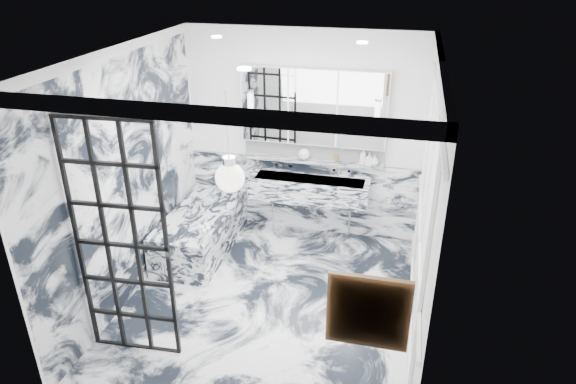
% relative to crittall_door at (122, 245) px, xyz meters
% --- Properties ---
extents(floor, '(3.60, 3.60, 0.00)m').
position_rel_crittall_door_xyz_m(floor, '(1.10, 1.02, -1.21)').
color(floor, silver).
rests_on(floor, ground).
extents(ceiling, '(3.60, 3.60, 0.00)m').
position_rel_crittall_door_xyz_m(ceiling, '(1.10, 1.02, 1.59)').
color(ceiling, white).
rests_on(ceiling, wall_back).
extents(wall_back, '(3.60, 0.00, 3.60)m').
position_rel_crittall_door_xyz_m(wall_back, '(1.10, 2.82, 0.19)').
color(wall_back, white).
rests_on(wall_back, floor).
extents(wall_front, '(3.60, 0.00, 3.60)m').
position_rel_crittall_door_xyz_m(wall_front, '(1.10, -0.78, 0.19)').
color(wall_front, white).
rests_on(wall_front, floor).
extents(wall_left, '(0.00, 3.60, 3.60)m').
position_rel_crittall_door_xyz_m(wall_left, '(-0.50, 1.02, 0.19)').
color(wall_left, white).
rests_on(wall_left, floor).
extents(wall_right, '(0.00, 3.60, 3.60)m').
position_rel_crittall_door_xyz_m(wall_right, '(2.70, 1.02, 0.19)').
color(wall_right, white).
rests_on(wall_right, floor).
extents(marble_clad_back, '(3.18, 0.05, 1.05)m').
position_rel_crittall_door_xyz_m(marble_clad_back, '(1.10, 2.80, -0.68)').
color(marble_clad_back, silver).
rests_on(marble_clad_back, floor).
extents(marble_clad_left, '(0.02, 3.56, 2.68)m').
position_rel_crittall_door_xyz_m(marble_clad_left, '(-0.48, 1.02, 0.13)').
color(marble_clad_left, silver).
rests_on(marble_clad_left, floor).
extents(panel_molding, '(0.03, 3.40, 2.30)m').
position_rel_crittall_door_xyz_m(panel_molding, '(2.68, 1.02, 0.09)').
color(panel_molding, white).
rests_on(panel_molding, floor).
extents(soap_bottle_a, '(0.11, 0.11, 0.23)m').
position_rel_crittall_door_xyz_m(soap_bottle_a, '(1.93, 2.73, -0.00)').
color(soap_bottle_a, '#8C5919').
rests_on(soap_bottle_a, ledge).
extents(soap_bottle_b, '(0.09, 0.09, 0.18)m').
position_rel_crittall_door_xyz_m(soap_bottle_b, '(2.01, 2.73, -0.03)').
color(soap_bottle_b, '#4C4C51').
rests_on(soap_bottle_b, ledge).
extents(soap_bottle_c, '(0.15, 0.15, 0.15)m').
position_rel_crittall_door_xyz_m(soap_bottle_c, '(2.08, 2.73, -0.04)').
color(soap_bottle_c, silver).
rests_on(soap_bottle_c, ledge).
extents(face_pot, '(0.16, 0.16, 0.16)m').
position_rel_crittall_door_xyz_m(face_pot, '(1.14, 2.73, -0.04)').
color(face_pot, white).
rests_on(face_pot, ledge).
extents(amber_bottle, '(0.04, 0.04, 0.10)m').
position_rel_crittall_door_xyz_m(amber_bottle, '(1.57, 2.73, -0.07)').
color(amber_bottle, '#8C5919').
rests_on(amber_bottle, ledge).
extents(flower_vase, '(0.09, 0.09, 0.12)m').
position_rel_crittall_door_xyz_m(flower_vase, '(0.28, 1.23, -0.60)').
color(flower_vase, silver).
rests_on(flower_vase, bathtub).
extents(crittall_door, '(0.88, 0.09, 2.41)m').
position_rel_crittall_door_xyz_m(crittall_door, '(0.00, 0.00, 0.00)').
color(crittall_door, black).
rests_on(crittall_door, floor).
extents(artwork, '(0.47, 0.04, 0.47)m').
position_rel_crittall_door_xyz_m(artwork, '(2.30, -0.74, 0.24)').
color(artwork, '#BF4713').
rests_on(artwork, wall_front).
extents(pendant_light, '(0.23, 0.23, 0.23)m').
position_rel_crittall_door_xyz_m(pendant_light, '(1.15, -0.17, 0.87)').
color(pendant_light, white).
rests_on(pendant_light, ceiling).
extents(trough_sink, '(1.60, 0.45, 0.30)m').
position_rel_crittall_door_xyz_m(trough_sink, '(1.25, 2.58, -0.48)').
color(trough_sink, silver).
rests_on(trough_sink, wall_back).
extents(ledge, '(1.90, 0.14, 0.04)m').
position_rel_crittall_door_xyz_m(ledge, '(1.25, 2.74, -0.14)').
color(ledge, silver).
rests_on(ledge, wall_back).
extents(subway_tile, '(1.90, 0.03, 0.23)m').
position_rel_crittall_door_xyz_m(subway_tile, '(1.25, 2.81, -0.00)').
color(subway_tile, white).
rests_on(subway_tile, wall_back).
extents(mirror_cabinet, '(1.90, 0.16, 1.00)m').
position_rel_crittall_door_xyz_m(mirror_cabinet, '(1.25, 2.75, 0.61)').
color(mirror_cabinet, white).
rests_on(mirror_cabinet, wall_back).
extents(sconce_left, '(0.07, 0.07, 0.40)m').
position_rel_crittall_door_xyz_m(sconce_left, '(0.43, 2.65, 0.57)').
color(sconce_left, white).
rests_on(sconce_left, mirror_cabinet).
extents(sconce_right, '(0.07, 0.07, 0.40)m').
position_rel_crittall_door_xyz_m(sconce_right, '(2.07, 2.65, 0.57)').
color(sconce_right, white).
rests_on(sconce_right, mirror_cabinet).
extents(bathtub, '(0.75, 1.65, 0.55)m').
position_rel_crittall_door_xyz_m(bathtub, '(-0.07, 1.92, -0.93)').
color(bathtub, silver).
rests_on(bathtub, floor).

